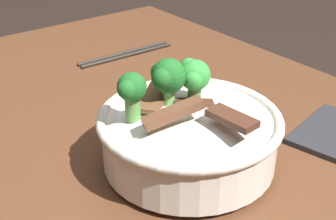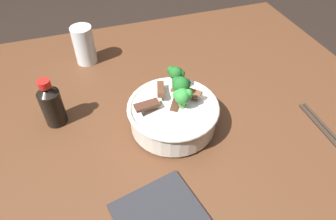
{
  "view_description": "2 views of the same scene",
  "coord_description": "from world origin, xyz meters",
  "px_view_note": "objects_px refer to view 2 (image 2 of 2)",
  "views": [
    {
      "loc": [
        -0.43,
        0.23,
        1.1
      ],
      "look_at": [
        -0.03,
        -0.08,
        0.83
      ],
      "focal_mm": 49.73,
      "sensor_mm": 36.0,
      "label": 1
    },
    {
      "loc": [
        -0.24,
        -0.6,
        1.34
      ],
      "look_at": [
        -0.07,
        -0.08,
        0.81
      ],
      "focal_mm": 32.28,
      "sensor_mm": 36.0,
      "label": 2
    }
  ],
  "objects_px": {
    "rice_bowl": "(173,111)",
    "drinking_glass": "(85,48)",
    "chopsticks_pair": "(326,131)",
    "soy_sauce_bottle": "(52,104)",
    "folded_napkin": "(158,213)"
  },
  "relations": [
    {
      "from": "rice_bowl",
      "to": "soy_sauce_bottle",
      "type": "relative_size",
      "value": 1.68
    },
    {
      "from": "soy_sauce_bottle",
      "to": "folded_napkin",
      "type": "bearing_deg",
      "value": -62.08
    },
    {
      "from": "chopsticks_pair",
      "to": "folded_napkin",
      "type": "distance_m",
      "value": 0.48
    },
    {
      "from": "drinking_glass",
      "to": "folded_napkin",
      "type": "distance_m",
      "value": 0.59
    },
    {
      "from": "soy_sauce_bottle",
      "to": "folded_napkin",
      "type": "relative_size",
      "value": 0.82
    },
    {
      "from": "drinking_glass",
      "to": "soy_sauce_bottle",
      "type": "height_order",
      "value": "soy_sauce_bottle"
    },
    {
      "from": "rice_bowl",
      "to": "chopsticks_pair",
      "type": "xyz_separation_m",
      "value": [
        0.37,
        -0.14,
        -0.05
      ]
    },
    {
      "from": "chopsticks_pair",
      "to": "drinking_glass",
      "type": "bearing_deg",
      "value": 136.71
    },
    {
      "from": "rice_bowl",
      "to": "drinking_glass",
      "type": "distance_m",
      "value": 0.41
    },
    {
      "from": "rice_bowl",
      "to": "chopsticks_pair",
      "type": "distance_m",
      "value": 0.4
    },
    {
      "from": "chopsticks_pair",
      "to": "rice_bowl",
      "type": "bearing_deg",
      "value": 158.65
    },
    {
      "from": "soy_sauce_bottle",
      "to": "folded_napkin",
      "type": "xyz_separation_m",
      "value": [
        0.18,
        -0.34,
        -0.06
      ]
    },
    {
      "from": "drinking_glass",
      "to": "chopsticks_pair",
      "type": "distance_m",
      "value": 0.74
    },
    {
      "from": "rice_bowl",
      "to": "chopsticks_pair",
      "type": "bearing_deg",
      "value": -21.35
    },
    {
      "from": "rice_bowl",
      "to": "chopsticks_pair",
      "type": "height_order",
      "value": "rice_bowl"
    }
  ]
}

